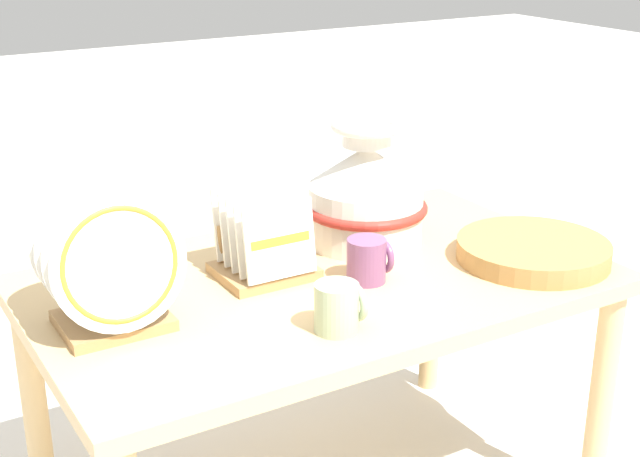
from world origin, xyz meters
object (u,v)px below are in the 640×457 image
(ceramic_vase, at_px, (366,192))
(dish_rack_round_plates, at_px, (110,271))
(wicker_charger_stack, at_px, (533,251))
(dish_rack_square_plates, at_px, (263,248))
(mug_sage_glaze, at_px, (339,307))
(mug_plum_glaze, at_px, (368,260))

(ceramic_vase, xyz_separation_m, dish_rack_round_plates, (-0.65, -0.13, -0.01))
(ceramic_vase, bearing_deg, wicker_charger_stack, -47.64)
(dish_rack_square_plates, bearing_deg, dish_rack_round_plates, -167.80)
(dish_rack_round_plates, height_order, mug_sage_glaze, dish_rack_round_plates)
(mug_sage_glaze, bearing_deg, wicker_charger_stack, 7.17)
(dish_rack_round_plates, xyz_separation_m, dish_rack_square_plates, (0.35, 0.08, -0.05))
(dish_rack_round_plates, distance_m, mug_plum_glaze, 0.54)
(dish_rack_square_plates, xyz_separation_m, mug_sage_glaze, (0.00, -0.30, -0.02))
(mug_sage_glaze, bearing_deg, ceramic_vase, 50.34)
(dish_rack_round_plates, distance_m, dish_rack_square_plates, 0.37)
(dish_rack_round_plates, bearing_deg, wicker_charger_stack, -9.56)
(ceramic_vase, bearing_deg, mug_plum_glaze, -121.84)
(dish_rack_square_plates, bearing_deg, mug_plum_glaze, -37.66)
(dish_rack_square_plates, relative_size, mug_sage_glaze, 2.11)
(ceramic_vase, distance_m, wicker_charger_stack, 0.40)
(dish_rack_round_plates, relative_size, dish_rack_square_plates, 1.39)
(mug_plum_glaze, bearing_deg, dish_rack_round_plates, 173.60)
(dish_rack_square_plates, distance_m, mug_sage_glaze, 0.30)
(dish_rack_square_plates, height_order, wicker_charger_stack, dish_rack_square_plates)
(dish_rack_round_plates, height_order, dish_rack_square_plates, dish_rack_round_plates)
(dish_rack_square_plates, relative_size, wicker_charger_stack, 0.58)
(dish_rack_round_plates, bearing_deg, dish_rack_square_plates, 12.20)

